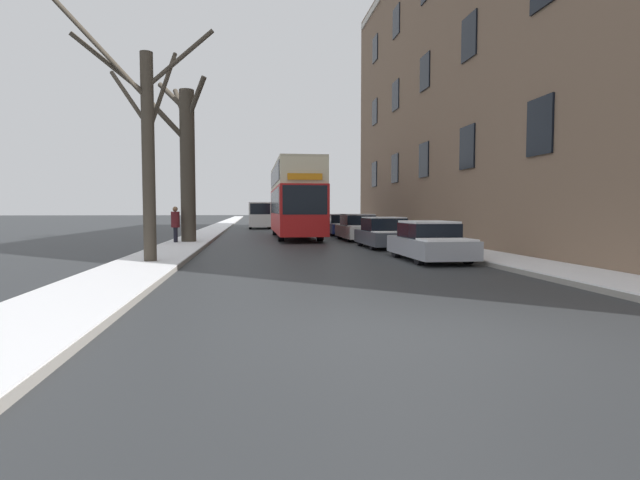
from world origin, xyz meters
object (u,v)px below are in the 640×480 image
object	(u,v)px
parked_car_2	(358,228)
parked_car_3	(340,225)
bare_tree_left_1	(186,159)
double_decker_bus	(295,196)
oncoming_van	(260,215)
pedestrian_left_sidewalk	(175,224)
parked_car_0	(430,242)
bare_tree_left_0	(146,142)
parked_car_1	(384,234)

from	to	relation	value
parked_car_2	parked_car_3	world-z (taller)	parked_car_2
bare_tree_left_1	double_decker_bus	distance (m)	7.99
oncoming_van	pedestrian_left_sidewalk	world-z (taller)	oncoming_van
parked_car_2	parked_car_0	bearing A→B (deg)	-90.00
bare_tree_left_0	parked_car_3	size ratio (longest dim) A/B	1.70
bare_tree_left_0	parked_car_3	bearing A→B (deg)	62.93
parked_car_2	pedestrian_left_sidewalk	bearing A→B (deg)	-163.22
parked_car_0	parked_car_3	world-z (taller)	parked_car_3
bare_tree_left_0	parked_car_2	distance (m)	15.06
bare_tree_left_0	pedestrian_left_sidewalk	size ratio (longest dim) A/B	3.95
bare_tree_left_1	bare_tree_left_0	bearing A→B (deg)	-89.91
parked_car_3	parked_car_2	bearing A→B (deg)	-90.00
parked_car_1	oncoming_van	world-z (taller)	oncoming_van
parked_car_2	oncoming_van	distance (m)	19.32
parked_car_2	oncoming_van	xyz separation A→B (m)	(-5.14, 18.62, 0.60)
double_decker_bus	pedestrian_left_sidewalk	distance (m)	8.65
parked_car_1	pedestrian_left_sidewalk	world-z (taller)	pedestrian_left_sidewalk
parked_car_0	parked_car_1	size ratio (longest dim) A/B	1.00
parked_car_1	parked_car_3	distance (m)	11.33
parked_car_0	pedestrian_left_sidewalk	distance (m)	12.67
bare_tree_left_0	double_decker_bus	distance (m)	15.84
double_decker_bus	oncoming_van	bearing A→B (deg)	96.86
double_decker_bus	parked_car_0	bearing A→B (deg)	-77.17
parked_car_2	pedestrian_left_sidewalk	size ratio (longest dim) A/B	2.48
double_decker_bus	parked_car_0	xyz separation A→B (m)	(3.26, -14.30, -1.89)
pedestrian_left_sidewalk	parked_car_3	bearing A→B (deg)	-55.13
double_decker_bus	pedestrian_left_sidewalk	xyz separation A→B (m)	(-6.19, -5.86, -1.49)
bare_tree_left_0	bare_tree_left_1	world-z (taller)	bare_tree_left_1
bare_tree_left_0	oncoming_van	distance (m)	30.67
double_decker_bus	parked_car_1	bearing A→B (deg)	-69.17
parked_car_1	bare_tree_left_1	bearing A→B (deg)	160.23
bare_tree_left_1	parked_car_1	distance (m)	10.15
parked_car_3	pedestrian_left_sidewalk	xyz separation A→B (m)	(-9.45, -8.63, 0.37)
bare_tree_left_0	parked_car_0	distance (m)	9.47
parked_car_0	bare_tree_left_0	bearing A→B (deg)	-177.20
double_decker_bus	pedestrian_left_sidewalk	bearing A→B (deg)	-136.54
parked_car_0	parked_car_3	distance (m)	17.07
bare_tree_left_0	oncoming_van	bearing A→B (deg)	82.84
bare_tree_left_0	double_decker_bus	xyz separation A→B (m)	(5.69, 14.74, -1.20)
bare_tree_left_1	parked_car_0	distance (m)	13.16
parked_car_0	pedestrian_left_sidewalk	world-z (taller)	pedestrian_left_sidewalk
parked_car_2	pedestrian_left_sidewalk	distance (m)	9.87
bare_tree_left_1	pedestrian_left_sidewalk	bearing A→B (deg)	-133.08
bare_tree_left_0	parked_car_2	bearing A→B (deg)	52.66
bare_tree_left_1	parked_car_3	bearing A→B (deg)	42.14
bare_tree_left_0	oncoming_van	xyz separation A→B (m)	(3.81, 30.34, -2.43)
bare_tree_left_0	parked_car_3	xyz separation A→B (m)	(8.95, 17.50, -3.06)
parked_car_0	pedestrian_left_sidewalk	bearing A→B (deg)	138.22
double_decker_bus	parked_car_1	distance (m)	9.35
double_decker_bus	oncoming_van	distance (m)	15.76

